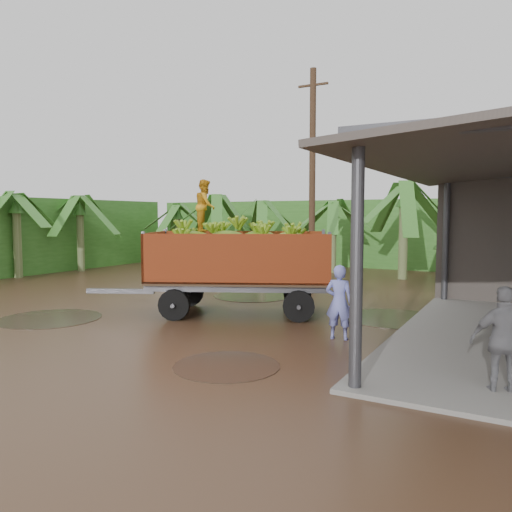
{
  "coord_description": "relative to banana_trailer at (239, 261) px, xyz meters",
  "views": [
    {
      "loc": [
        7.6,
        -11.16,
        2.76
      ],
      "look_at": [
        0.77,
        1.35,
        1.6
      ],
      "focal_mm": 35.0,
      "sensor_mm": 36.0,
      "label": 1
    }
  ],
  "objects": [
    {
      "name": "ground",
      "position": [
        -0.5,
        -0.85,
        -1.49
      ],
      "size": [
        100.0,
        100.0,
        0.0
      ],
      "primitive_type": "plane",
      "color": "black",
      "rests_on": "ground"
    },
    {
      "name": "hedge_north",
      "position": [
        -2.5,
        15.15,
        0.31
      ],
      "size": [
        22.0,
        3.0,
        3.6
      ],
      "primitive_type": "cube",
      "color": "#2D661E",
      "rests_on": "ground"
    },
    {
      "name": "hedge_west",
      "position": [
        -14.5,
        3.15,
        0.31
      ],
      "size": [
        3.0,
        18.0,
        3.6
      ],
      "primitive_type": "cube",
      "color": "#2D661E",
      "rests_on": "ground"
    },
    {
      "name": "banana_trailer",
      "position": [
        0.0,
        0.0,
        0.0
      ],
      "size": [
        6.78,
        4.25,
        3.8
      ],
      "rotation": [
        0.0,
        0.0,
        0.43
      ],
      "color": "#A93A18",
      "rests_on": "ground"
    },
    {
      "name": "man_blue",
      "position": [
        3.46,
        -1.48,
        -0.65
      ],
      "size": [
        0.66,
        0.47,
        1.68
      ],
      "primitive_type": "imported",
      "rotation": [
        0.0,
        0.0,
        3.27
      ],
      "color": "#6F77CC",
      "rests_on": "ground"
    },
    {
      "name": "man_grey",
      "position": [
        6.85,
        -3.65,
        -0.64
      ],
      "size": [
        1.07,
        0.67,
        1.7
      ],
      "primitive_type": "imported",
      "rotation": [
        0.0,
        0.0,
        3.42
      ],
      "color": "slate",
      "rests_on": "ground"
    },
    {
      "name": "utility_pole",
      "position": [
        -0.25,
        5.96,
        2.72
      ],
      "size": [
        1.2,
        0.24,
        8.31
      ],
      "color": "#47301E",
      "rests_on": "ground"
    },
    {
      "name": "banana_plants",
      "position": [
        -4.91,
        6.83,
        0.37
      ],
      "size": [
        24.19,
        21.0,
        4.27
      ],
      "color": "#2D661E",
      "rests_on": "ground"
    }
  ]
}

